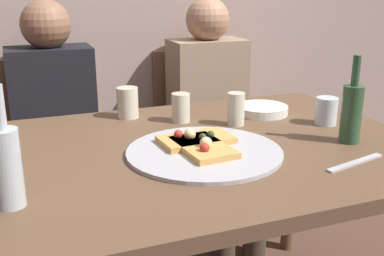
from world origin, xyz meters
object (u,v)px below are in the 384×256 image
wine_glass (128,103)px  plate_stack (262,110)px  pizza_tray (204,152)px  tumbler_near (181,108)px  dining_table (206,169)px  pizza_slice_extra (195,139)px  short_glass (326,111)px  table_knife (355,163)px  chair_right (202,126)px  guest_in_beanie (214,110)px  tumbler_far (236,109)px  guest_in_sweater (57,127)px  chair_left (56,144)px  wine_bottle (352,111)px  beer_bottle (6,164)px  pizza_slice_last (203,147)px

wine_glass → plate_stack: size_ratio=0.58×
pizza_tray → tumbler_near: size_ratio=4.42×
dining_table → pizza_slice_extra: bearing=177.7°
short_glass → plate_stack: size_ratio=0.49×
table_knife → chair_right: 1.21m
plate_stack → table_knife: plate_stack is taller
dining_table → plate_stack: (0.34, 0.25, 0.10)m
short_glass → guest_in_beanie: (-0.12, 0.70, -0.16)m
dining_table → short_glass: (0.48, 0.05, 0.13)m
tumbler_near → tumbler_far: 0.20m
pizza_tray → tumbler_far: (0.21, 0.22, 0.05)m
guest_in_sweater → tumbler_far: bearing=133.6°
plate_stack → chair_left: bearing=138.0°
plate_stack → wine_bottle: bearing=-76.2°
dining_table → beer_bottle: 0.64m
dining_table → beer_bottle: beer_bottle is taller
pizza_slice_last → chair_left: size_ratio=0.26×
chair_right → guest_in_beanie: (0.00, -0.15, 0.13)m
tumbler_near → guest_in_sweater: 0.65m
tumbler_near → short_glass: bearing=-24.5°
pizza_slice_last → beer_bottle: 0.55m
pizza_slice_extra → chair_right: 1.01m
wine_glass → table_knife: wine_glass is taller
guest_in_sweater → plate_stack: bearing=145.4°
tumbler_far → plate_stack: 0.19m
dining_table → pizza_slice_last: bearing=-118.7°
pizza_slice_extra → guest_in_beanie: size_ratio=0.20×
guest_in_sweater → pizza_slice_last: bearing=112.8°
tumbler_near → short_glass: 0.51m
tumbler_far → chair_right: size_ratio=0.13×
tumbler_near → wine_glass: bearing=143.8°
dining_table → chair_left: (-0.38, 0.89, -0.16)m
pizza_slice_extra → tumbler_far: bearing=35.5°
pizza_slice_extra → tumbler_far: size_ratio=1.97×
guest_in_beanie → dining_table: bearing=64.4°
wine_glass → short_glass: size_ratio=1.18×
guest_in_sweater → chair_left: bearing=-90.0°
dining_table → pizza_slice_last: 0.13m
dining_table → short_glass: bearing=5.7°
wine_bottle → plate_stack: (-0.09, 0.39, -0.08)m
wine_bottle → plate_stack: bearing=103.8°
plate_stack → guest_in_sweater: 0.88m
chair_right → guest_in_sweater: (-0.74, -0.15, 0.13)m
beer_bottle → pizza_tray: bearing=15.5°
short_glass → chair_left: size_ratio=0.11×
guest_in_beanie → wine_bottle: bearing=94.8°
tumbler_near → plate_stack: bearing=-2.4°
tumbler_far → wine_glass: tumbler_far is taller
beer_bottle → pizza_slice_extra: bearing=22.4°
wine_glass → tumbler_near: bearing=-36.2°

